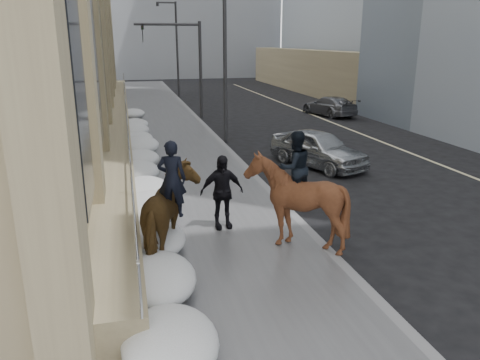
% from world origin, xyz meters
% --- Properties ---
extents(ground, '(140.00, 140.00, 0.00)m').
position_xyz_m(ground, '(0.00, 0.00, 0.00)').
color(ground, black).
rests_on(ground, ground).
extents(sidewalk, '(5.00, 80.00, 0.12)m').
position_xyz_m(sidewalk, '(0.00, 10.00, 0.06)').
color(sidewalk, '#4C4C4F').
rests_on(sidewalk, ground).
extents(curb, '(0.24, 80.00, 0.12)m').
position_xyz_m(curb, '(2.62, 10.00, 0.06)').
color(curb, slate).
rests_on(curb, ground).
extents(lane_line, '(0.15, 70.00, 0.01)m').
position_xyz_m(lane_line, '(10.50, 10.00, 0.01)').
color(lane_line, '#BFB78C').
rests_on(lane_line, ground).
extents(bg_building_far, '(24.00, 12.00, 20.00)m').
position_xyz_m(bg_building_far, '(-6.00, 72.00, 10.00)').
color(bg_building_far, gray).
rests_on(bg_building_far, ground).
extents(streetlight_mid, '(1.71, 0.24, 8.00)m').
position_xyz_m(streetlight_mid, '(2.74, 14.00, 4.58)').
color(streetlight_mid, '#2D2D30').
rests_on(streetlight_mid, ground).
extents(streetlight_far, '(1.71, 0.24, 8.00)m').
position_xyz_m(streetlight_far, '(2.74, 34.00, 4.58)').
color(streetlight_far, '#2D2D30').
rests_on(streetlight_far, ground).
extents(traffic_signal, '(4.10, 0.22, 6.00)m').
position_xyz_m(traffic_signal, '(2.07, 22.00, 4.00)').
color(traffic_signal, '#2D2D30').
rests_on(traffic_signal, ground).
extents(snow_bank, '(1.70, 18.10, 0.76)m').
position_xyz_m(snow_bank, '(-1.42, 8.11, 0.47)').
color(snow_bank, white).
rests_on(snow_bank, sidewalk).
extents(mounted_horse_left, '(1.72, 2.66, 2.70)m').
position_xyz_m(mounted_horse_left, '(-1.01, 1.51, 1.21)').
color(mounted_horse_left, '#412C13').
rests_on(mounted_horse_left, sidewalk).
extents(mounted_horse_right, '(2.17, 2.34, 2.77)m').
position_xyz_m(mounted_horse_right, '(1.91, 1.52, 1.32)').
color(mounted_horse_right, '#452413').
rests_on(mounted_horse_right, sidewalk).
extents(pedestrian, '(1.18, 0.56, 1.96)m').
position_xyz_m(pedestrian, '(0.45, 3.04, 1.10)').
color(pedestrian, black).
rests_on(pedestrian, sidewalk).
extents(car_silver, '(3.29, 4.69, 1.48)m').
position_xyz_m(car_silver, '(5.53, 8.69, 0.74)').
color(car_silver, '#ABAEB2').
rests_on(car_silver, ground).
extents(car_grey, '(2.78, 4.72, 1.28)m').
position_xyz_m(car_grey, '(11.48, 20.86, 0.64)').
color(car_grey, slate).
rests_on(car_grey, ground).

